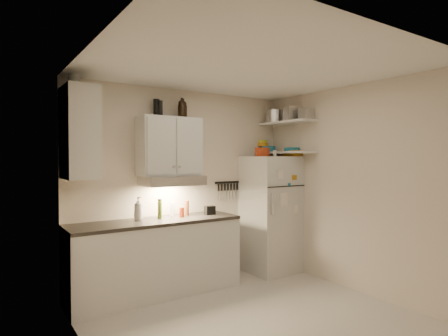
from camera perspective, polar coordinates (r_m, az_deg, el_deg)
floor at (r=4.22m, az=4.28°, el=-22.02°), size 3.20×3.00×0.02m
ceiling at (r=3.98m, az=4.36°, el=15.08°), size 3.20×3.00×0.02m
back_wall at (r=5.16m, az=-6.09°, el=-2.67°), size 3.20×0.02×2.60m
left_wall at (r=3.17m, az=-19.38°, el=-5.38°), size 0.02×3.00×2.60m
right_wall at (r=5.04m, az=18.90°, el=-2.84°), size 0.02×3.00×2.60m
base_cabinet at (r=4.79m, az=-10.29°, el=-13.46°), size 2.10×0.60×0.88m
countertop at (r=4.69m, az=-10.31°, el=-8.02°), size 2.10×0.62×0.04m
upper_cabinet at (r=4.86m, az=-8.29°, el=3.26°), size 0.80×0.33×0.75m
side_cabinet at (r=4.36m, az=-21.15°, el=5.02°), size 0.33×0.55×1.00m
range_hood at (r=4.80m, az=-7.94°, el=-1.91°), size 0.76×0.46×0.12m
fridge at (r=5.62m, az=7.07°, el=-6.94°), size 0.70×0.68×1.70m
shelf_hi at (r=5.62m, az=9.58°, el=6.85°), size 0.30×0.95×0.03m
shelf_lo at (r=5.60m, az=9.56°, el=2.36°), size 0.30×0.95×0.03m
knife_strip at (r=5.50m, az=0.51°, el=-2.19°), size 0.42×0.02×0.03m
dutch_oven at (r=5.41m, az=5.86°, el=2.43°), size 0.26×0.26×0.13m
book_stack at (r=5.62m, az=10.41°, el=2.19°), size 0.22×0.27×0.09m
spice_jar at (r=5.58m, az=7.77°, el=2.23°), size 0.07×0.07×0.09m
stock_pot at (r=5.87m, az=7.73°, el=7.75°), size 0.29×0.29×0.20m
tin_a at (r=5.64m, az=10.41°, el=8.08°), size 0.26×0.25×0.21m
tin_b at (r=5.45m, az=12.45°, el=8.04°), size 0.18×0.18×0.17m
bowl_teal at (r=5.83m, az=6.81°, el=2.90°), size 0.21×0.21×0.09m
bowl_orange at (r=5.87m, az=5.93°, el=3.56°), size 0.17×0.17×0.05m
bowl_yellow at (r=5.87m, az=5.93°, el=4.02°), size 0.13×0.13×0.04m
plates at (r=5.62m, az=10.30°, el=2.80°), size 0.23×0.23×0.06m
growler_a at (r=4.98m, az=-6.45°, el=8.96°), size 0.13×0.13×0.24m
growler_b at (r=5.01m, az=-6.25°, el=8.89°), size 0.11×0.11×0.24m
thermos_a at (r=4.89m, az=-9.74°, el=8.88°), size 0.09×0.09×0.21m
thermos_b at (r=4.91m, az=-10.25°, el=8.97°), size 0.09×0.09×0.23m
side_jar at (r=4.53m, az=-21.89°, el=12.25°), size 0.14×0.14×0.16m
soap_bottle at (r=4.66m, az=-12.92°, el=-5.86°), size 0.16×0.16×0.32m
pepper_mill at (r=4.97m, az=-5.73°, el=-6.08°), size 0.08×0.08×0.20m
oil_bottle at (r=4.74m, az=-9.69°, el=-6.33°), size 0.04×0.04×0.22m
vinegar_bottle at (r=4.79m, az=-9.78°, el=-6.10°), size 0.05×0.05×0.24m
clear_bottle at (r=4.94m, az=-7.88°, el=-6.21°), size 0.07×0.07×0.19m
red_jar at (r=4.84m, az=-6.47°, el=-6.72°), size 0.08×0.08×0.13m
caddy at (r=5.04m, az=-2.18°, el=-6.45°), size 0.14×0.10×0.11m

